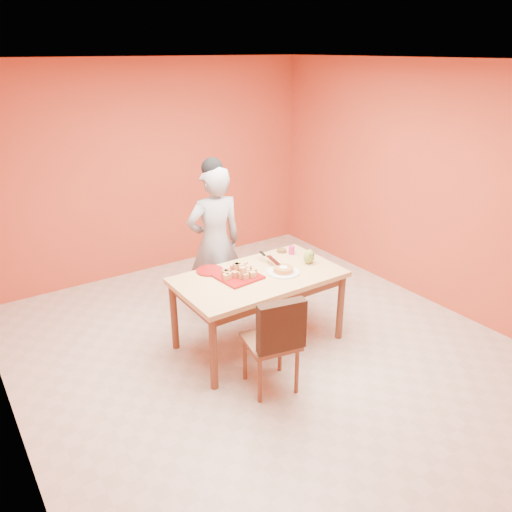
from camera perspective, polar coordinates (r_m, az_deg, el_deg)
floor at (r=5.08m, az=0.78°, el=-10.58°), size 5.00×5.00×0.00m
ceiling at (r=4.25m, az=0.99°, el=21.48°), size 5.00×5.00×0.00m
wall_back at (r=6.62m, az=-11.82°, el=9.67°), size 4.50×0.00×4.50m
wall_right at (r=6.02m, az=18.89°, el=7.64°), size 0.00×5.00×5.00m
dining_table at (r=4.86m, az=0.32°, el=-3.20°), size 1.60×0.90×0.76m
dining_chair at (r=4.32m, az=1.85°, el=-9.54°), size 0.51×0.58×0.94m
pastry_pile at (r=4.74m, az=-2.06°, el=-1.63°), size 0.34×0.34×0.11m
person at (r=5.37m, az=-4.74°, el=1.44°), size 0.66×0.47×1.70m
pastry_platter at (r=4.77m, az=-2.05°, el=-2.36°), size 0.41×0.41×0.02m
red_dinner_plate at (r=4.92m, az=-5.30°, el=-1.66°), size 0.31×0.31×0.02m
white_cake_plate at (r=4.88m, az=3.14°, el=-1.84°), size 0.41×0.41×0.01m
sponge_cake at (r=4.87m, az=3.14°, el=-1.55°), size 0.23×0.23×0.04m
cake_server at (r=4.99m, az=2.00°, el=-0.52°), size 0.11×0.28×0.01m
egg_ornament at (r=5.08m, az=6.07°, el=-0.07°), size 0.12×0.10×0.15m
magenta_glass at (r=5.31m, az=4.10°, el=0.67°), size 0.07×0.07×0.09m
checker_tin at (r=5.37m, az=2.95°, el=0.62°), size 0.12×0.12×0.03m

